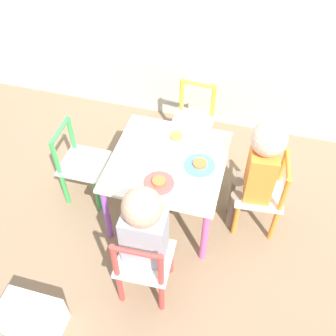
# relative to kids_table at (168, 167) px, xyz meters

# --- Properties ---
(ground_plane) EXTENTS (6.00, 6.00, 0.00)m
(ground_plane) POSITION_rel_kids_table_xyz_m (0.00, 0.00, -0.38)
(ground_plane) COLOR #7F664C
(kids_table) EXTENTS (0.61, 0.61, 0.44)m
(kids_table) POSITION_rel_kids_table_xyz_m (0.00, 0.00, 0.00)
(kids_table) COLOR silver
(kids_table) RESTS_ON ground_plane
(chair_orange) EXTENTS (0.28, 0.28, 0.52)m
(chair_orange) POSITION_rel_kids_table_xyz_m (0.54, 0.05, -0.13)
(chair_orange) COLOR silver
(chair_orange) RESTS_ON ground_plane
(chair_red) EXTENTS (0.27, 0.27, 0.52)m
(chair_red) POSITION_rel_kids_table_xyz_m (0.03, -0.54, -0.13)
(chair_red) COLOR silver
(chair_red) RESTS_ON ground_plane
(chair_yellow) EXTENTS (0.27, 0.27, 0.52)m
(chair_yellow) POSITION_rel_kids_table_xyz_m (0.02, 0.54, -0.13)
(chair_yellow) COLOR silver
(chair_yellow) RESTS_ON ground_plane
(chair_green) EXTENTS (0.26, 0.26, 0.52)m
(chair_green) POSITION_rel_kids_table_xyz_m (-0.54, -0.01, -0.13)
(chair_green) COLOR silver
(chair_green) RESTS_ON ground_plane
(child_right) EXTENTS (0.23, 0.21, 0.76)m
(child_right) POSITION_rel_kids_table_xyz_m (0.48, 0.05, 0.09)
(child_right) COLOR #7A6B5B
(child_right) RESTS_ON ground_plane
(child_front) EXTENTS (0.21, 0.23, 0.75)m
(child_front) POSITION_rel_kids_table_xyz_m (0.02, -0.48, 0.08)
(child_front) COLOR #7A6B5B
(child_front) RESTS_ON ground_plane
(plate_right) EXTENTS (0.17, 0.17, 0.03)m
(plate_right) POSITION_rel_kids_table_xyz_m (0.17, 0.00, 0.07)
(plate_right) COLOR #4C9EE0
(plate_right) RESTS_ON kids_table
(plate_front) EXTENTS (0.16, 0.16, 0.03)m
(plate_front) POSITION_rel_kids_table_xyz_m (-0.00, -0.17, 0.07)
(plate_front) COLOR #E54C47
(plate_front) RESTS_ON kids_table
(plate_back) EXTENTS (0.16, 0.16, 0.03)m
(plate_back) POSITION_rel_kids_table_xyz_m (0.00, 0.17, 0.07)
(plate_back) COLOR white
(plate_back) RESTS_ON kids_table
(storage_bin) EXTENTS (0.29, 0.18, 0.19)m
(storage_bin) POSITION_rel_kids_table_xyz_m (-0.44, -0.87, -0.29)
(storage_bin) COLOR silver
(storage_bin) RESTS_ON ground_plane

